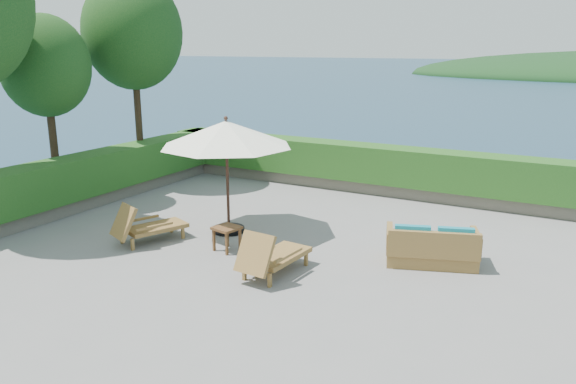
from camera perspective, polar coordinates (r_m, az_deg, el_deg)
The scene contains 14 objects.
ground at distance 11.51m, azimuth -3.24°, elevation -6.01°, with size 12.00×12.00×0.00m, color slate.
foundation at distance 12.14m, azimuth -3.13°, elevation -12.87°, with size 12.00×12.00×3.00m, color #4F493F.
ocean at distance 12.88m, azimuth -3.04°, elevation -18.60°, with size 600.00×600.00×0.00m, color #162D44.
planter_wall_far at distance 16.27m, azimuth 7.18°, elevation 0.76°, with size 12.00×0.60×0.36m, color #716B5A.
planter_wall_left at distance 15.04m, azimuth -21.71°, elevation -1.34°, with size 0.60×12.00×0.36m, color #716B5A.
hedge_far at distance 16.12m, azimuth 7.26°, elevation 3.07°, with size 12.40×0.90×1.00m, color #134012.
hedge_left at distance 14.88m, azimuth -21.95°, elevation 1.14°, with size 0.90×12.40×1.00m, color #134012.
tree_mid at distance 15.48m, azimuth -23.42°, elevation 11.61°, with size 2.20×2.20×4.83m.
tree_far at distance 17.01m, azimuth -15.50°, elevation 15.33°, with size 2.80×2.80×6.03m.
patio_umbrella at distance 12.19m, azimuth -6.29°, elevation 5.79°, with size 3.43×3.43×2.60m.
lounge_left at distance 12.24m, azimuth -14.24°, elevation -3.34°, with size 1.18×1.67×0.89m.
lounge_right at distance 10.20m, azimuth -1.69°, elevation -6.45°, with size 0.81×1.65×0.92m.
side_table at distance 11.46m, azimuth -6.24°, elevation -3.96°, with size 0.56×0.56×0.51m.
wicker_loveseat at distance 11.06m, azimuth 14.39°, elevation -5.56°, with size 1.89×1.38×0.84m.
Camera 1 is at (5.71, -9.13, 4.06)m, focal length 35.00 mm.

